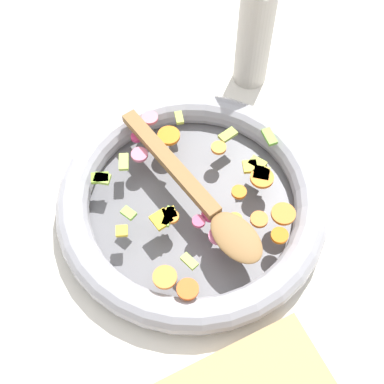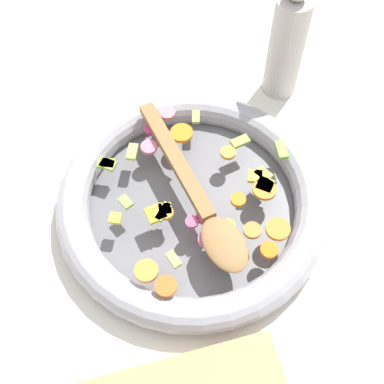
% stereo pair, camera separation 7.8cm
% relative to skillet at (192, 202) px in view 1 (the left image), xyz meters
% --- Properties ---
extents(ground_plane, '(4.00, 4.00, 0.00)m').
position_rel_skillet_xyz_m(ground_plane, '(0.00, 0.00, -0.02)').
color(ground_plane, silver).
extents(skillet, '(0.41, 0.41, 0.05)m').
position_rel_skillet_xyz_m(skillet, '(0.00, 0.00, 0.00)').
color(skillet, slate).
rests_on(skillet, ground_plane).
extents(chopped_vegetables, '(0.29, 0.32, 0.01)m').
position_rel_skillet_xyz_m(chopped_vegetables, '(-0.01, 0.01, 0.03)').
color(chopped_vegetables, orange).
rests_on(chopped_vegetables, skillet).
extents(wooden_spoon, '(0.10, 0.31, 0.01)m').
position_rel_skillet_xyz_m(wooden_spoon, '(-0.00, 0.02, 0.04)').
color(wooden_spoon, olive).
rests_on(wooden_spoon, chopped_vegetables).
extents(pepper_mill, '(0.06, 0.06, 0.23)m').
position_rel_skillet_xyz_m(pepper_mill, '(-0.21, -0.20, 0.08)').
color(pepper_mill, '#B2ADA3').
rests_on(pepper_mill, ground_plane).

